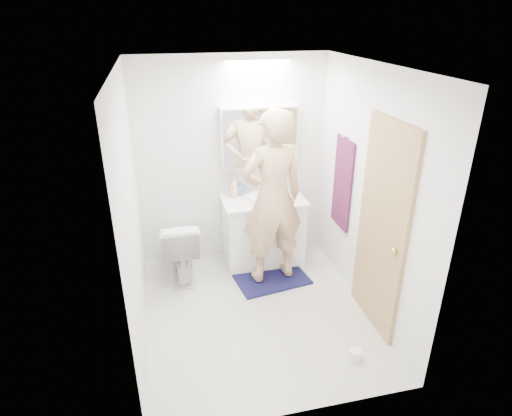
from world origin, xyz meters
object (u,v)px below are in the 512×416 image
object	(u,v)px
toilet	(181,247)
soap_bottle_a	(234,187)
person	(273,198)
toilet_paper_roll	(355,355)
medicine_cabinet	(259,137)
soap_bottle_b	(240,188)
vanity_cabinet	(263,232)
toothbrush_cup	(281,188)

from	to	relation	value
toilet	soap_bottle_a	xyz separation A→B (m)	(0.67, 0.27, 0.57)
person	toilet_paper_roll	xyz separation A→B (m)	(0.39, -1.38, -0.95)
toilet	toilet_paper_roll	bearing A→B (deg)	129.97
person	medicine_cabinet	bearing A→B (deg)	-99.33
medicine_cabinet	toilet	bearing A→B (deg)	-161.71
medicine_cabinet	person	world-z (taller)	person
soap_bottle_b	vanity_cabinet	bearing A→B (deg)	-36.96
toothbrush_cup	toilet_paper_roll	size ratio (longest dim) A/B	0.97
toilet	toothbrush_cup	world-z (taller)	toothbrush_cup
soap_bottle_a	toilet_paper_roll	size ratio (longest dim) A/B	2.22
medicine_cabinet	person	xyz separation A→B (m)	(-0.00, -0.63, -0.50)
medicine_cabinet	toilet	size ratio (longest dim) A/B	1.19
vanity_cabinet	soap_bottle_a	size ratio (longest dim) A/B	3.68
toilet	vanity_cabinet	bearing A→B (deg)	-172.51
medicine_cabinet	soap_bottle_b	bearing A→B (deg)	-172.71
soap_bottle_a	toilet_paper_roll	distance (m)	2.26
medicine_cabinet	toilet_paper_roll	bearing A→B (deg)	-79.05
medicine_cabinet	toilet_paper_roll	size ratio (longest dim) A/B	8.00
vanity_cabinet	medicine_cabinet	bearing A→B (deg)	91.26
vanity_cabinet	toilet	world-z (taller)	vanity_cabinet
person	toilet_paper_roll	world-z (taller)	person
vanity_cabinet	soap_bottle_a	bearing A→B (deg)	154.69
person	soap_bottle_a	size ratio (longest dim) A/B	7.83
vanity_cabinet	toothbrush_cup	xyz separation A→B (m)	(0.26, 0.16, 0.48)
soap_bottle_b	medicine_cabinet	bearing A→B (deg)	7.29
medicine_cabinet	person	bearing A→B (deg)	-90.31
person	toothbrush_cup	distance (m)	0.66
soap_bottle_a	person	bearing A→B (deg)	-61.62
toilet_paper_roll	person	bearing A→B (deg)	105.89
toilet_paper_roll	toothbrush_cup	bearing A→B (deg)	93.58
soap_bottle_b	toothbrush_cup	bearing A→B (deg)	-2.28
vanity_cabinet	soap_bottle_b	world-z (taller)	soap_bottle_b
toilet	soap_bottle_a	bearing A→B (deg)	-157.59
person	toilet_paper_roll	size ratio (longest dim) A/B	17.39
vanity_cabinet	medicine_cabinet	size ratio (longest dim) A/B	1.02
toilet	medicine_cabinet	bearing A→B (deg)	-160.86
person	toilet_paper_roll	distance (m)	1.72
vanity_cabinet	toilet_paper_roll	xyz separation A→B (m)	(0.39, -1.80, -0.34)
soap_bottle_a	soap_bottle_b	world-z (taller)	soap_bottle_a
vanity_cabinet	toilet	bearing A→B (deg)	-173.36
person	soap_bottle_b	bearing A→B (deg)	-78.02
soap_bottle_b	toilet	bearing A→B (deg)	-158.50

